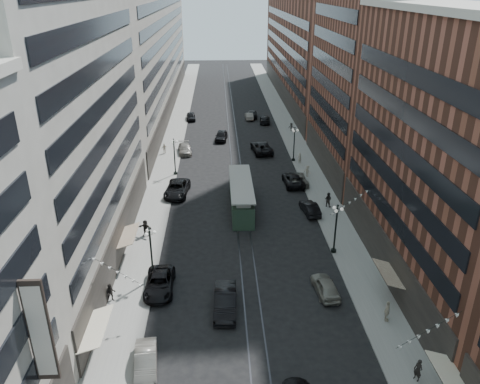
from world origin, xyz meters
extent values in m
plane|color=black|center=(0.00, 60.00, 0.00)|extent=(220.00, 220.00, 0.00)
cube|color=gray|center=(-11.00, 70.00, 0.07)|extent=(4.00, 180.00, 0.15)
cube|color=gray|center=(11.00, 70.00, 0.07)|extent=(4.00, 180.00, 0.15)
cube|color=#2D2D33|center=(-0.70, 70.00, 0.01)|extent=(0.12, 180.00, 0.02)
cube|color=#2D2D33|center=(0.70, 70.00, 0.01)|extent=(0.12, 180.00, 0.02)
cube|color=#ADA799|center=(-17.00, 33.00, 14.00)|extent=(8.00, 36.00, 28.00)
cube|color=#ADA799|center=(-17.00, 96.00, 13.00)|extent=(8.00, 90.00, 26.00)
cube|color=brown|center=(17.00, 28.00, 12.00)|extent=(8.00, 30.00, 24.00)
cube|color=brown|center=(17.00, 56.00, 21.00)|extent=(8.00, 26.00, 42.00)
cube|color=brown|center=(17.00, 105.00, 12.00)|extent=(8.00, 72.00, 24.00)
cylinder|color=black|center=(-9.20, 28.00, 0.30)|extent=(0.56, 0.56, 0.30)
cylinder|color=black|center=(-9.20, 28.00, 2.75)|extent=(0.18, 0.18, 5.20)
sphere|color=black|center=(-9.20, 28.00, 5.55)|extent=(0.24, 0.24, 0.24)
sphere|color=white|center=(-8.75, 28.00, 5.15)|extent=(0.36, 0.36, 0.36)
sphere|color=white|center=(-9.42, 28.39, 5.15)|extent=(0.36, 0.36, 0.36)
sphere|color=white|center=(-9.42, 27.61, 5.15)|extent=(0.36, 0.36, 0.36)
cylinder|color=black|center=(-9.20, 55.00, 0.30)|extent=(0.56, 0.56, 0.30)
cylinder|color=black|center=(-9.20, 55.00, 2.75)|extent=(0.18, 0.18, 5.20)
sphere|color=black|center=(-9.20, 55.00, 5.55)|extent=(0.24, 0.24, 0.24)
sphere|color=white|center=(-8.75, 55.00, 5.15)|extent=(0.36, 0.36, 0.36)
sphere|color=white|center=(-9.42, 55.39, 5.15)|extent=(0.36, 0.36, 0.36)
sphere|color=white|center=(-9.42, 54.61, 5.15)|extent=(0.36, 0.36, 0.36)
cylinder|color=black|center=(9.20, 32.00, 0.30)|extent=(0.56, 0.56, 0.30)
cylinder|color=black|center=(9.20, 32.00, 2.75)|extent=(0.18, 0.18, 5.20)
sphere|color=black|center=(9.20, 32.00, 5.55)|extent=(0.24, 0.24, 0.24)
sphere|color=white|center=(9.65, 32.00, 5.15)|extent=(0.36, 0.36, 0.36)
sphere|color=white|center=(8.97, 32.39, 5.15)|extent=(0.36, 0.36, 0.36)
sphere|color=white|center=(8.97, 31.61, 5.15)|extent=(0.36, 0.36, 0.36)
cylinder|color=black|center=(9.20, 60.00, 0.30)|extent=(0.56, 0.56, 0.30)
cylinder|color=black|center=(9.20, 60.00, 2.75)|extent=(0.18, 0.18, 5.20)
sphere|color=black|center=(9.20, 60.00, 5.55)|extent=(0.24, 0.24, 0.24)
sphere|color=white|center=(9.65, 60.00, 5.15)|extent=(0.36, 0.36, 0.36)
sphere|color=white|center=(8.97, 60.39, 5.15)|extent=(0.36, 0.36, 0.36)
sphere|color=white|center=(8.97, 59.61, 5.15)|extent=(0.36, 0.36, 0.36)
cube|color=#273D2D|center=(0.00, 43.43, 1.34)|extent=(2.57, 12.33, 2.67)
cube|color=gray|center=(0.00, 43.43, 2.98)|extent=(1.64, 11.30, 0.62)
cube|color=gray|center=(0.00, 43.43, 3.39)|extent=(2.77, 12.53, 0.15)
cylinder|color=black|center=(0.00, 38.81, 0.36)|extent=(2.36, 0.72, 0.72)
cylinder|color=black|center=(0.00, 48.06, 0.36)|extent=(2.36, 0.72, 0.72)
imported|color=gray|center=(-8.34, 16.52, 0.74)|extent=(2.04, 4.63, 1.48)
imported|color=black|center=(-8.40, 26.27, 0.77)|extent=(2.60, 5.59, 1.55)
imported|color=gray|center=(6.81, 25.07, 0.76)|extent=(2.23, 4.61, 1.52)
imported|color=black|center=(-2.39, 23.12, 0.89)|extent=(2.11, 5.50, 1.79)
imported|color=black|center=(-12.50, 24.68, 1.02)|extent=(0.93, 0.66, 1.74)
imported|color=beige|center=(11.05, 20.88, 1.10)|extent=(0.81, 1.22, 1.90)
imported|color=black|center=(-8.40, 47.86, 0.87)|extent=(3.49, 6.50, 1.73)
imported|color=slate|center=(-8.40, 64.81, 0.74)|extent=(2.70, 5.33, 1.48)
imported|color=black|center=(-8.40, 85.82, 0.78)|extent=(2.16, 4.68, 1.55)
imported|color=black|center=(8.40, 41.37, 0.74)|extent=(2.14, 4.66, 1.48)
imported|color=slate|center=(8.34, 50.88, 0.76)|extent=(2.73, 5.54, 1.51)
imported|color=black|center=(6.80, 82.90, 0.73)|extent=(2.49, 5.20, 1.46)
imported|color=black|center=(-2.20, 71.64, 0.86)|extent=(2.56, 5.21, 1.71)
imported|color=gray|center=(3.80, 85.80, 0.71)|extent=(1.62, 4.35, 1.42)
imported|color=black|center=(-11.07, 36.51, 1.10)|extent=(1.82, 1.17, 1.90)
imported|color=#C0B49F|center=(-11.74, 64.48, 1.00)|extent=(1.09, 0.75, 1.70)
imported|color=black|center=(10.98, 42.96, 1.11)|extent=(1.06, 0.94, 1.92)
imported|color=#A39A87|center=(9.96, 58.82, 1.00)|extent=(0.72, 0.59, 1.71)
imported|color=black|center=(11.28, 76.40, 0.94)|extent=(1.09, 0.65, 1.58)
imported|color=black|center=(4.50, 64.61, 0.90)|extent=(3.73, 6.76, 1.79)
imported|color=black|center=(7.74, 50.58, 0.79)|extent=(2.83, 5.79, 1.58)
imported|color=black|center=(4.50, 87.36, 0.74)|extent=(2.35, 5.23, 1.49)
imported|color=gray|center=(10.22, 53.18, 1.00)|extent=(1.11, 1.08, 1.70)
imported|color=black|center=(11.10, 14.45, 1.02)|extent=(0.68, 0.76, 1.75)
camera|label=1|loc=(-2.68, -9.98, 25.99)|focal=35.00mm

